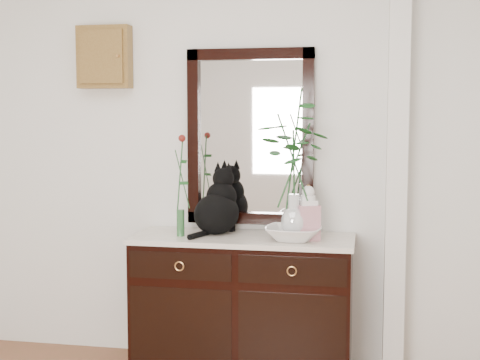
% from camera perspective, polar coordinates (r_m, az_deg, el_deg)
% --- Properties ---
extents(wall_back, '(3.60, 0.04, 2.70)m').
position_cam_1_polar(wall_back, '(4.24, -0.43, 2.48)').
color(wall_back, silver).
rests_on(wall_back, ground).
extents(pilaster, '(0.12, 0.20, 2.70)m').
position_cam_1_polar(pilaster, '(4.08, 13.25, 2.22)').
color(pilaster, silver).
rests_on(pilaster, ground).
extents(sideboard, '(1.33, 0.52, 0.82)m').
position_cam_1_polar(sideboard, '(4.12, 0.27, -9.97)').
color(sideboard, black).
rests_on(sideboard, ground).
extents(wall_mirror, '(0.80, 0.06, 1.10)m').
position_cam_1_polar(wall_mirror, '(4.21, 0.87, 3.68)').
color(wall_mirror, black).
rests_on(wall_mirror, wall_back).
extents(key_cabinet, '(0.35, 0.10, 0.40)m').
position_cam_1_polar(key_cabinet, '(4.46, -11.49, 10.24)').
color(key_cabinet, brown).
rests_on(key_cabinet, wall_back).
extents(cat, '(0.39, 0.43, 0.41)m').
position_cam_1_polar(cat, '(4.10, -2.01, -1.75)').
color(cat, black).
rests_on(cat, sideboard).
extents(lotus_bowl, '(0.35, 0.35, 0.08)m').
position_cam_1_polar(lotus_bowl, '(3.91, 4.58, -4.57)').
color(lotus_bowl, white).
rests_on(lotus_bowl, sideboard).
extents(vase_branches, '(0.54, 0.54, 0.88)m').
position_cam_1_polar(vase_branches, '(3.86, 4.62, 1.56)').
color(vase_branches, silver).
rests_on(vase_branches, lotus_bowl).
extents(bud_vase_rose, '(0.08, 0.08, 0.62)m').
position_cam_1_polar(bud_vase_rose, '(4.02, -5.12, -0.41)').
color(bud_vase_rose, '#2D5E32').
rests_on(bud_vase_rose, sideboard).
extents(ginger_jar, '(0.16, 0.16, 0.33)m').
position_cam_1_polar(ginger_jar, '(3.92, 5.82, -2.73)').
color(ginger_jar, silver).
rests_on(ginger_jar, sideboard).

